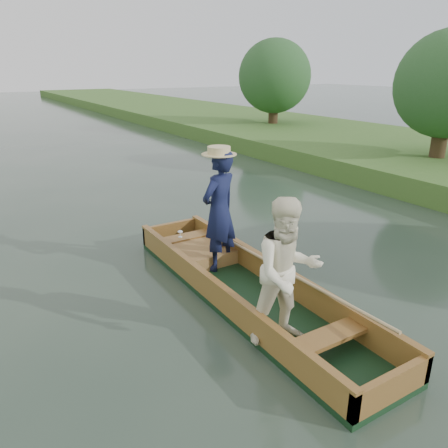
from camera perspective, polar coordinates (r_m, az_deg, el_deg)
ground at (r=6.31m, az=2.90°, el=-9.74°), size 120.00×120.00×0.00m
trees_far at (r=12.44m, az=-20.23°, el=15.53°), size 22.59×12.18×4.34m
punt at (r=5.91m, az=3.15°, el=-4.54°), size 1.27×5.00×2.00m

